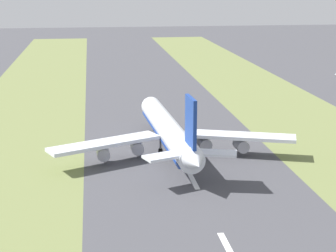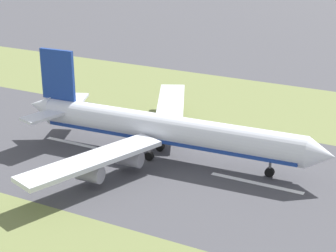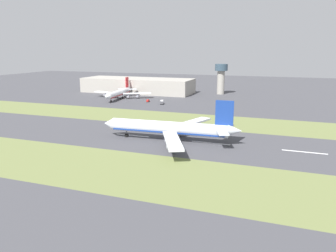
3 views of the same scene
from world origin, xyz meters
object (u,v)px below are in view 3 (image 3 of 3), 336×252
(airplane_parked_apron, at_px, (119,93))
(service_truck, at_px, (162,102))
(airplane_main_jet, at_px, (172,128))
(terminal_building, at_px, (138,85))
(apron_car, at_px, (148,101))
(control_tower, at_px, (221,76))

(airplane_parked_apron, bearing_deg, service_truck, -108.85)
(airplane_main_jet, height_order, terminal_building, airplane_main_jet)
(airplane_parked_apron, xyz_separation_m, apron_car, (-8.32, -30.48, -4.05))
(airplane_main_jet, xyz_separation_m, apron_car, (103.65, 57.04, -5.02))
(airplane_parked_apron, bearing_deg, control_tower, -52.20)
(terminal_building, bearing_deg, control_tower, -78.42)
(airplane_main_jet, relative_size, service_truck, 10.52)
(service_truck, height_order, apron_car, service_truck)
(airplane_main_jet, bearing_deg, control_tower, 3.48)
(airplane_main_jet, relative_size, apron_car, 14.55)
(airplane_main_jet, xyz_separation_m, service_truck, (96.45, 42.03, -4.36))
(terminal_building, distance_m, airplane_parked_apron, 43.55)
(terminal_building, relative_size, apron_car, 23.73)
(service_truck, xyz_separation_m, apron_car, (7.20, 15.01, -0.66))
(terminal_building, xyz_separation_m, apron_car, (-51.74, -33.31, -6.02))
(terminal_building, xyz_separation_m, airplane_parked_apron, (-43.41, -2.84, -1.97))
(airplane_parked_apron, bearing_deg, apron_car, -105.28)
(control_tower, xyz_separation_m, airplane_parked_apron, (-59.79, 77.06, -12.55))
(terminal_building, height_order, control_tower, control_tower)
(airplane_main_jet, distance_m, service_truck, 105.30)
(control_tower, height_order, apron_car, control_tower)
(control_tower, height_order, airplane_parked_apron, control_tower)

